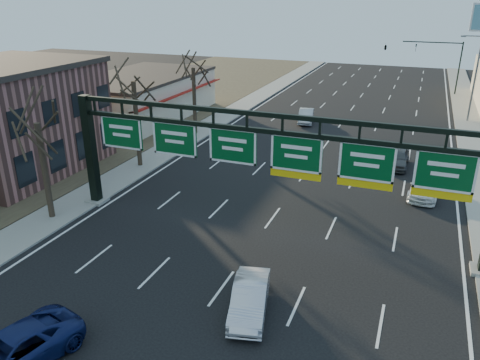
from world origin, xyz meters
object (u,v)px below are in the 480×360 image
at_px(sign_gantry, 267,158).
at_px(car_blue_suv, 12,351).
at_px(car_silver_sedan, 250,299).
at_px(car_white_wagon, 425,186).

height_order(sign_gantry, car_blue_suv, sign_gantry).
xyz_separation_m(car_silver_sedan, car_white_wagon, (6.81, 16.31, -0.03)).
distance_m(sign_gantry, car_blue_suv, 14.99).
bearing_deg(sign_gantry, car_silver_sedan, -76.70).
relative_size(sign_gantry, car_white_wagon, 5.36).
bearing_deg(car_silver_sedan, car_blue_suv, -152.09).
bearing_deg(car_blue_suv, car_silver_sedan, 56.50).
bearing_deg(sign_gantry, car_white_wagon, 47.05).
relative_size(car_silver_sedan, car_white_wagon, 0.92).
xyz_separation_m(car_blue_suv, car_silver_sedan, (7.07, 6.26, -0.03)).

